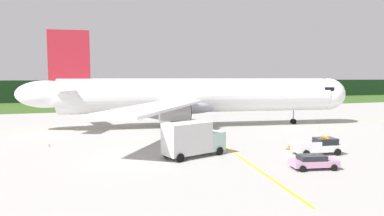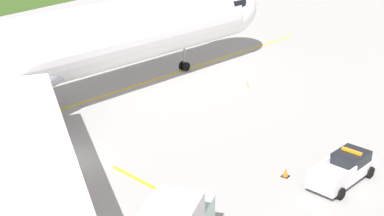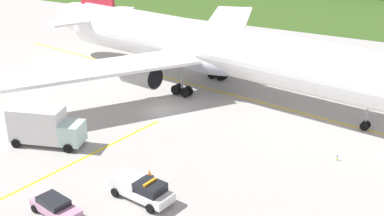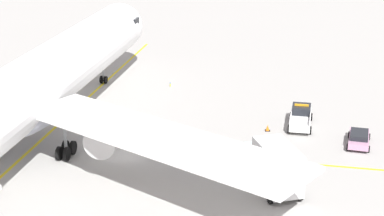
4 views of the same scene
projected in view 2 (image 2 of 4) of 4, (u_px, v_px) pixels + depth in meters
The scene contains 6 objects.
ground at pixel (70, 162), 37.91m from camera, with size 320.00×320.00×0.00m, color #A4A29E.
taxiway_centerline_main at pixel (32, 119), 44.80m from camera, with size 73.40×0.30×0.01m, color yellow.
airliner at pixel (17, 58), 42.41m from camera, with size 56.58×50.36×15.79m.
ops_pickup_truck at pixel (344, 169), 35.07m from camera, with size 5.62×2.82×1.94m.
apron_cone at pixel (286, 172), 35.88m from camera, with size 0.48×0.48×0.60m.
taxiway_edge_light_east at pixel (248, 85), 51.45m from camera, with size 0.12×0.12×0.49m.
Camera 2 is at (-22.67, -26.41, 17.58)m, focal length 52.18 mm.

